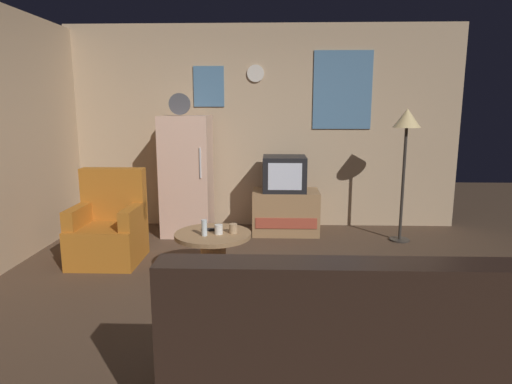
# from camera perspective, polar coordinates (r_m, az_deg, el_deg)

# --- Properties ---
(ground_plane) EXTENTS (12.00, 12.00, 0.00)m
(ground_plane) POSITION_cam_1_polar(r_m,az_deg,el_deg) (3.90, 0.05, -13.44)
(ground_plane) COLOR #4C3828
(wall_with_art) EXTENTS (5.20, 0.12, 2.66)m
(wall_with_art) POSITION_cam_1_polar(r_m,az_deg,el_deg) (6.01, 0.88, 8.32)
(wall_with_art) COLOR tan
(wall_with_art) RESTS_ON ground_plane
(fridge) EXTENTS (0.60, 0.62, 1.77)m
(fridge) POSITION_cam_1_polar(r_m,az_deg,el_deg) (5.68, -8.86, 2.14)
(fridge) COLOR beige
(fridge) RESTS_ON ground_plane
(tv_stand) EXTENTS (0.84, 0.53, 0.56)m
(tv_stand) POSITION_cam_1_polar(r_m,az_deg,el_deg) (5.72, 3.82, -2.56)
(tv_stand) COLOR #9E754C
(tv_stand) RESTS_ON ground_plane
(crt_tv) EXTENTS (0.54, 0.51, 0.44)m
(crt_tv) POSITION_cam_1_polar(r_m,az_deg,el_deg) (5.63, 3.66, 2.38)
(crt_tv) COLOR black
(crt_tv) RESTS_ON tv_stand
(standing_lamp) EXTENTS (0.32, 0.32, 1.59)m
(standing_lamp) POSITION_cam_1_polar(r_m,az_deg,el_deg) (5.50, 18.78, 7.73)
(standing_lamp) COLOR #332D28
(standing_lamp) RESTS_ON ground_plane
(coffee_table) EXTENTS (0.72, 0.72, 0.45)m
(coffee_table) POSITION_cam_1_polar(r_m,az_deg,el_deg) (4.26, -5.49, -8.14)
(coffee_table) COLOR #9E754C
(coffee_table) RESTS_ON ground_plane
(wine_glass) EXTENTS (0.05, 0.05, 0.15)m
(wine_glass) POSITION_cam_1_polar(r_m,az_deg,el_deg) (4.09, -6.66, -4.59)
(wine_glass) COLOR silver
(wine_glass) RESTS_ON coffee_table
(mug_ceramic_white) EXTENTS (0.08, 0.08, 0.09)m
(mug_ceramic_white) POSITION_cam_1_polar(r_m,az_deg,el_deg) (4.13, -4.83, -4.81)
(mug_ceramic_white) COLOR silver
(mug_ceramic_white) RESTS_ON coffee_table
(mug_ceramic_tan) EXTENTS (0.08, 0.08, 0.09)m
(mug_ceramic_tan) POSITION_cam_1_polar(r_m,az_deg,el_deg) (4.15, -2.94, -4.71)
(mug_ceramic_tan) COLOR tan
(mug_ceramic_tan) RESTS_ON coffee_table
(remote_control) EXTENTS (0.15, 0.06, 0.02)m
(remote_control) POSITION_cam_1_polar(r_m,az_deg,el_deg) (4.26, -5.93, -4.82)
(remote_control) COLOR black
(remote_control) RESTS_ON coffee_table
(armchair) EXTENTS (0.68, 0.68, 0.96)m
(armchair) POSITION_cam_1_polar(r_m,az_deg,el_deg) (4.94, -18.36, -4.57)
(armchair) COLOR #B2661E
(armchair) RESTS_ON ground_plane
(couch) EXTENTS (1.70, 0.80, 0.92)m
(couch) POSITION_cam_1_polar(r_m,az_deg,el_deg) (2.52, 9.62, -20.20)
(couch) COLOR black
(couch) RESTS_ON ground_plane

